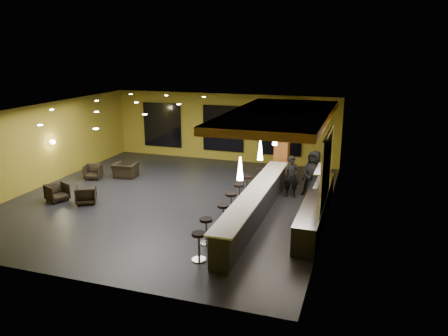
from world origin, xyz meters
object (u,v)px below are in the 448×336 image
(pendant_1, at_px, (260,150))
(bar_stool_0, at_px, (199,243))
(pendant_0, at_px, (240,169))
(armchair_c, at_px, (93,172))
(bar_stool_3, at_px, (231,201))
(bar_counter, at_px, (256,205))
(staff_a, at_px, (292,177))
(bar_stool_1, at_px, (206,228))
(prep_counter, at_px, (316,209))
(bar_stool_4, at_px, (239,191))
(column, at_px, (282,143))
(staff_b, at_px, (312,175))
(armchair_a, at_px, (57,192))
(pendant_2, at_px, (275,137))
(bar_stool_6, at_px, (261,175))
(armchair_d, at_px, (125,170))
(bar_stool_2, at_px, (223,213))
(armchair_b, at_px, (86,195))
(bar_stool_5, at_px, (246,183))
(staff_c, at_px, (314,174))

(pendant_1, relative_size, bar_stool_0, 0.84)
(pendant_0, height_order, armchair_c, pendant_0)
(bar_stool_0, xyz_separation_m, bar_stool_3, (-0.16, 3.50, 0.00))
(bar_counter, distance_m, staff_a, 2.82)
(staff_a, bearing_deg, bar_stool_0, -114.56)
(bar_stool_1, bearing_deg, prep_counter, 44.72)
(staff_a, bearing_deg, bar_stool_4, -149.30)
(column, height_order, staff_a, column)
(column, xyz_separation_m, staff_b, (1.52, -1.49, -0.89))
(prep_counter, xyz_separation_m, armchair_a, (-9.79, -1.12, -0.09))
(armchair_a, bearing_deg, pendant_0, -75.63)
(armchair_a, xyz_separation_m, bar_stool_4, (6.84, 1.79, 0.19))
(pendant_2, distance_m, bar_stool_6, 2.00)
(bar_stool_1, bearing_deg, staff_b, 65.96)
(armchair_d, relative_size, bar_stool_2, 1.31)
(armchair_a, bearing_deg, pendant_1, -57.41)
(armchair_d, xyz_separation_m, bar_stool_4, (5.97, -1.85, 0.19))
(bar_stool_2, bearing_deg, armchair_c, 155.21)
(column, height_order, staff_b, column)
(pendant_0, distance_m, bar_stool_3, 2.85)
(pendant_2, xyz_separation_m, bar_stool_3, (-0.91, -3.00, -1.81))
(armchair_b, xyz_separation_m, armchair_d, (-0.36, 3.52, -0.01))
(armchair_a, xyz_separation_m, bar_stool_6, (7.11, 4.15, 0.20))
(pendant_2, relative_size, staff_a, 0.42)
(bar_stool_2, relative_size, bar_stool_5, 0.91)
(bar_counter, xyz_separation_m, armchair_c, (-8.20, 2.35, -0.17))
(bar_counter, distance_m, pendant_1, 1.92)
(staff_a, relative_size, armchair_c, 2.32)
(pendant_2, relative_size, bar_stool_1, 0.86)
(staff_b, height_order, bar_stool_2, staff_b)
(armchair_d, bearing_deg, armchair_b, 90.18)
(armchair_d, bearing_deg, column, -172.85)
(staff_a, relative_size, staff_c, 0.89)
(armchair_a, relative_size, bar_stool_4, 0.91)
(armchair_c, distance_m, bar_stool_4, 7.35)
(armchair_c, xyz_separation_m, bar_stool_4, (7.25, -1.18, 0.20))
(bar_stool_5, bearing_deg, bar_stool_0, -88.02)
(armchair_b, relative_size, bar_stool_5, 0.89)
(staff_c, xyz_separation_m, bar_stool_2, (-2.45, -4.11, -0.44))
(pendant_0, distance_m, armchair_b, 7.02)
(staff_a, distance_m, bar_stool_2, 4.09)
(staff_a, bearing_deg, bar_stool_6, 139.34)
(armchair_d, xyz_separation_m, bar_stool_3, (6.02, -3.02, 0.21))
(staff_c, bearing_deg, bar_stool_3, -105.38)
(bar_stool_5, distance_m, bar_stool_6, 1.38)
(column, xyz_separation_m, armchair_c, (-8.20, -2.25, -1.42))
(bar_stool_5, bearing_deg, bar_stool_4, -90.52)
(staff_a, distance_m, armchair_c, 9.00)
(pendant_2, bearing_deg, column, 90.00)
(bar_stool_0, bearing_deg, staff_b, 71.05)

